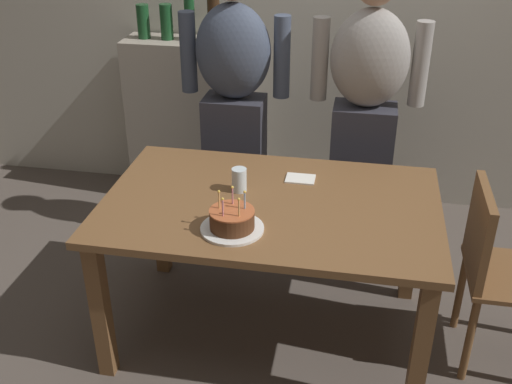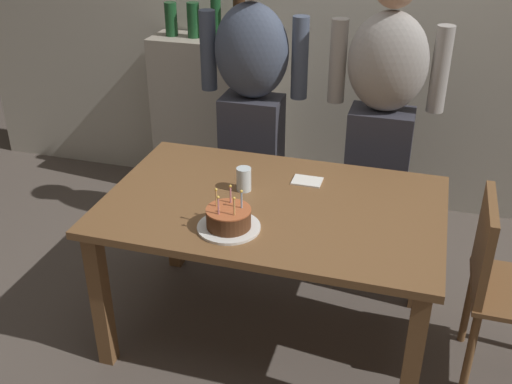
# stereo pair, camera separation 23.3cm
# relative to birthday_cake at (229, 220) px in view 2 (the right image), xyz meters

# --- Properties ---
(ground_plane) EXTENTS (10.00, 10.00, 0.00)m
(ground_plane) POSITION_rel_birthday_cake_xyz_m (0.12, 0.26, -0.78)
(ground_plane) COLOR #564C44
(back_wall) EXTENTS (5.20, 0.10, 2.60)m
(back_wall) POSITION_rel_birthday_cake_xyz_m (0.12, 1.81, 0.52)
(back_wall) COLOR beige
(back_wall) RESTS_ON ground_plane
(dining_table) EXTENTS (1.50, 0.96, 0.74)m
(dining_table) POSITION_rel_birthday_cake_xyz_m (0.12, 0.26, -0.14)
(dining_table) COLOR brown
(dining_table) RESTS_ON ground_plane
(birthday_cake) EXTENTS (0.26, 0.26, 0.18)m
(birthday_cake) POSITION_rel_birthday_cake_xyz_m (0.00, 0.00, 0.00)
(birthday_cake) COLOR white
(birthday_cake) RESTS_ON dining_table
(water_glass_near) EXTENTS (0.07, 0.07, 0.11)m
(water_glass_near) POSITION_rel_birthday_cake_xyz_m (-0.04, 0.34, 0.01)
(water_glass_near) COLOR silver
(water_glass_near) RESTS_ON dining_table
(napkin_stack) EXTENTS (0.14, 0.10, 0.01)m
(napkin_stack) POSITION_rel_birthday_cake_xyz_m (0.22, 0.50, -0.04)
(napkin_stack) COLOR white
(napkin_stack) RESTS_ON dining_table
(person_man_bearded) EXTENTS (0.61, 0.27, 1.66)m
(person_man_bearded) POSITION_rel_birthday_cake_xyz_m (-0.22, 1.08, 0.09)
(person_man_bearded) COLOR #33333D
(person_man_bearded) RESTS_ON ground_plane
(person_woman_cardigan) EXTENTS (0.61, 0.27, 1.66)m
(person_woman_cardigan) POSITION_rel_birthday_cake_xyz_m (0.50, 1.08, 0.09)
(person_woman_cardigan) COLOR #33333D
(person_woman_cardigan) RESTS_ON ground_plane
(dining_chair) EXTENTS (0.42, 0.42, 0.87)m
(dining_chair) POSITION_rel_birthday_cake_xyz_m (1.12, 0.28, -0.27)
(dining_chair) COLOR brown
(dining_chair) RESTS_ON ground_plane
(shelf_cabinet) EXTENTS (0.71, 0.30, 1.39)m
(shelf_cabinet) POSITION_rel_birthday_cake_xyz_m (-0.69, 1.59, -0.22)
(shelf_cabinet) COLOR #9E9384
(shelf_cabinet) RESTS_ON ground_plane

